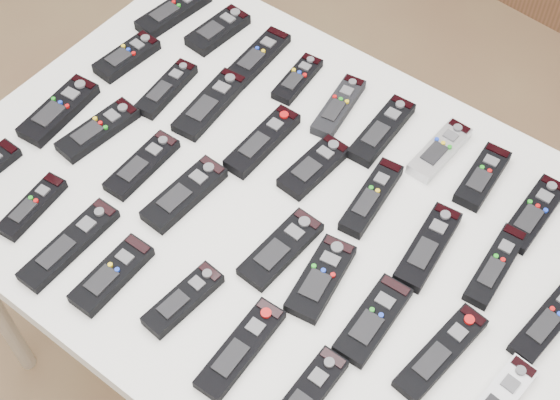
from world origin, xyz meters
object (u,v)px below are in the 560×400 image
Objects in this scene: remote_6 at (440,151)px; remote_32 at (183,299)px; remote_2 at (258,57)px; remote_3 at (297,79)px; remote_15 at (371,198)px; remote_7 at (482,177)px; remote_10 at (127,57)px; remote_8 at (534,213)px; remote_1 at (218,30)px; remote_5 at (382,131)px; remote_11 at (167,89)px; remote_17 at (495,266)px; remote_21 at (142,165)px; remote_16 at (428,247)px; remote_18 at (551,319)px; remote_33 at (241,349)px; remote_14 at (314,167)px; remote_20 at (98,130)px; remote_12 at (210,104)px; remote_19 at (59,110)px; remote_25 at (373,320)px; remote_22 at (185,194)px; remote_13 at (263,141)px; remote_30 at (69,244)px; remote_24 at (321,278)px; remote_31 at (112,275)px; remote_26 at (441,353)px; remote_0 at (174,11)px; remote_23 at (281,249)px; remote_29 at (32,206)px; table at (280,224)px; remote_4 at (339,107)px.

remote_32 is (-0.18, -0.55, 0.00)m from remote_6.
remote_2 is 1.26× the size of remote_3.
remote_2 is 0.98× the size of remote_15.
remote_10 is (-0.77, -0.17, 0.00)m from remote_7.
remote_10 is (-0.88, -0.15, 0.00)m from remote_8.
remote_5 is at bearing 1.07° from remote_1.
remote_11 reaches higher than remote_2.
remote_17 reaches higher than remote_21.
remote_16 is 1.04× the size of remote_17.
remote_33 is at bearing -130.13° from remote_18.
remote_7 is 0.32m from remote_14.
remote_20 is 0.93× the size of remote_33.
remote_12 is at bearing -175.62° from remote_18.
remote_10 reaches higher than remote_17.
remote_11 is 0.22m from remote_19.
remote_14 is at bearing -51.20° from remote_3.
remote_2 is 0.66m from remote_25.
remote_22 is at bearing -150.29° from remote_15.
remote_15 is (0.25, 0.01, 0.00)m from remote_13.
remote_30 is (0.15, -0.22, -0.00)m from remote_20.
remote_24 is 0.97× the size of remote_25.
remote_6 reaches higher than remote_8.
remote_32 is (0.16, -0.54, 0.00)m from remote_3.
remote_21 is (0.23, -0.20, -0.00)m from remote_10.
remote_31 reaches higher than remote_33.
remote_0 is at bearing 165.08° from remote_26.
remote_14 is 0.84× the size of remote_19.
remote_18 is (1.02, -0.20, -0.00)m from remote_0.
remote_23 is at bearing -35.56° from remote_12.
remote_3 is 0.38m from remote_21.
remote_22 is (0.21, -0.18, 0.00)m from remote_11.
remote_29 is at bearing -147.10° from remote_15.
table is 0.18m from remote_15.
remote_11 is (-0.42, -0.17, -0.00)m from remote_5.
remote_22 is at bearing -127.81° from remote_6.
remote_29 is at bearing -95.20° from remote_11.
remote_11 is (0.13, -0.02, -0.00)m from remote_10.
remote_24 is 0.24m from remote_26.
remote_19 is at bearing 148.64° from remote_31.
remote_32 is at bearing -19.24° from remote_20.
remote_8 is 0.38m from remote_25.
remote_24 is at bearing -29.09° from table.
remote_6 and remote_32 have the same top height.
remote_33 is (0.49, 0.01, -0.00)m from remote_29.
remote_25 is at bearing -107.38° from remote_8.
remote_3 is 0.83× the size of remote_4.
remote_5 reaches higher than remote_26.
remote_2 is 0.69m from remote_33.
remote_17 is (0.50, 0.02, -0.00)m from remote_13.
remote_2 is at bearing 130.18° from remote_13.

